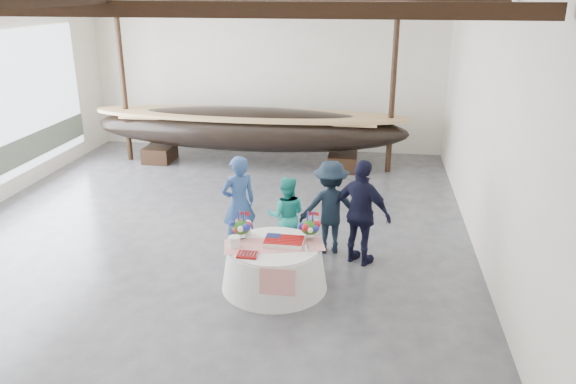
# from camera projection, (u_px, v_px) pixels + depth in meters

# --- Properties ---
(floor) EXTENTS (10.00, 12.00, 0.01)m
(floor) POSITION_uv_depth(u_px,v_px,m) (210.00, 229.00, 11.02)
(floor) COLOR #3D3D42
(floor) RESTS_ON ground
(wall_back) EXTENTS (10.00, 0.02, 4.50)m
(wall_back) POSITION_uv_depth(u_px,v_px,m) (266.00, 71.00, 15.82)
(wall_back) COLOR silver
(wall_back) RESTS_ON ground
(wall_right) EXTENTS (0.02, 12.00, 4.50)m
(wall_right) POSITION_uv_depth(u_px,v_px,m) (488.00, 126.00, 9.53)
(wall_right) COLOR silver
(wall_right) RESTS_ON ground
(pavilion_structure) EXTENTS (9.80, 11.76, 4.50)m
(pavilion_structure) POSITION_uv_depth(u_px,v_px,m) (211.00, 14.00, 10.34)
(pavilion_structure) COLOR black
(pavilion_structure) RESTS_ON ground
(longboat_display) EXTENTS (8.29, 1.66, 1.55)m
(longboat_display) POSITION_uv_depth(u_px,v_px,m) (248.00, 129.00, 14.66)
(longboat_display) COLOR black
(longboat_display) RESTS_ON ground
(banquet_table) EXTENTS (1.67, 1.67, 0.72)m
(banquet_table) POSITION_uv_depth(u_px,v_px,m) (274.00, 266.00, 8.81)
(banquet_table) COLOR silver
(banquet_table) RESTS_ON ground
(tabletop_items) EXTENTS (1.63, 1.00, 0.40)m
(tabletop_items) POSITION_uv_depth(u_px,v_px,m) (273.00, 232.00, 8.80)
(tabletop_items) COLOR #B31211
(tabletop_items) RESTS_ON banquet_table
(guest_woman_blue) EXTENTS (0.76, 0.71, 1.75)m
(guest_woman_blue) POSITION_uv_depth(u_px,v_px,m) (239.00, 203.00, 9.92)
(guest_woman_blue) COLOR navy
(guest_woman_blue) RESTS_ON ground
(guest_woman_teal) EXTENTS (0.74, 0.60, 1.43)m
(guest_woman_teal) POSITION_uv_depth(u_px,v_px,m) (286.00, 215.00, 9.83)
(guest_woman_teal) COLOR teal
(guest_woman_teal) RESTS_ON ground
(guest_man_left) EXTENTS (1.17, 0.79, 1.69)m
(guest_man_left) POSITION_uv_depth(u_px,v_px,m) (330.00, 207.00, 9.85)
(guest_man_left) COLOR black
(guest_man_left) RESTS_ON ground
(guest_man_right) EXTENTS (1.16, 0.93, 1.84)m
(guest_man_right) POSITION_uv_depth(u_px,v_px,m) (362.00, 213.00, 9.39)
(guest_man_right) COLOR black
(guest_man_right) RESTS_ON ground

